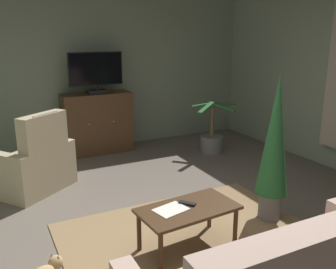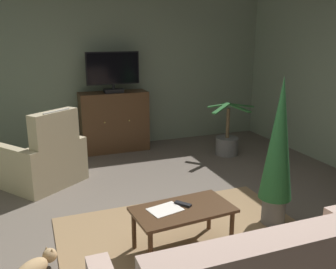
{
  "view_description": "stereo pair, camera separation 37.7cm",
  "coord_description": "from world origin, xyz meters",
  "px_view_note": "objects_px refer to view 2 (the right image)",
  "views": [
    {
      "loc": [
        -1.66,
        -2.9,
        2.03
      ],
      "look_at": [
        -0.03,
        0.36,
        1.03
      ],
      "focal_mm": 39.3,
      "sensor_mm": 36.0,
      "label": 1
    },
    {
      "loc": [
        -1.32,
        -3.05,
        2.03
      ],
      "look_at": [
        -0.03,
        0.36,
        1.03
      ],
      "focal_mm": 39.3,
      "sensor_mm": 36.0,
      "label": 2
    }
  ],
  "objects_px": {
    "armchair_in_far_corner": "(44,161)",
    "potted_plant_tall_palm_by_window": "(279,147)",
    "television": "(113,71)",
    "coffee_table": "(183,213)",
    "cat": "(34,268)",
    "tv_remote": "(183,204)",
    "folded_newspaper": "(165,210)",
    "tv_cabinet": "(114,123)",
    "potted_plant_leafy_by_curtain": "(227,142)"
  },
  "relations": [
    {
      "from": "television",
      "to": "potted_plant_leafy_by_curtain",
      "type": "xyz_separation_m",
      "value": [
        1.75,
        -0.87,
        -1.2
      ]
    },
    {
      "from": "tv_remote",
      "to": "potted_plant_tall_palm_by_window",
      "type": "distance_m",
      "value": 1.18
    },
    {
      "from": "coffee_table",
      "to": "armchair_in_far_corner",
      "type": "distance_m",
      "value": 2.45
    },
    {
      "from": "television",
      "to": "potted_plant_leafy_by_curtain",
      "type": "bearing_deg",
      "value": -26.5
    },
    {
      "from": "armchair_in_far_corner",
      "to": "folded_newspaper",
      "type": "bearing_deg",
      "value": -65.19
    },
    {
      "from": "armchair_in_far_corner",
      "to": "television",
      "type": "bearing_deg",
      "value": 41.89
    },
    {
      "from": "television",
      "to": "coffee_table",
      "type": "relative_size",
      "value": 0.92
    },
    {
      "from": "armchair_in_far_corner",
      "to": "potted_plant_tall_palm_by_window",
      "type": "xyz_separation_m",
      "value": [
        2.28,
        -2.05,
        0.55
      ]
    },
    {
      "from": "coffee_table",
      "to": "potted_plant_tall_palm_by_window",
      "type": "height_order",
      "value": "potted_plant_tall_palm_by_window"
    },
    {
      "from": "armchair_in_far_corner",
      "to": "potted_plant_tall_palm_by_window",
      "type": "height_order",
      "value": "potted_plant_tall_palm_by_window"
    },
    {
      "from": "television",
      "to": "folded_newspaper",
      "type": "xyz_separation_m",
      "value": [
        -0.26,
        -3.25,
        -0.98
      ]
    },
    {
      "from": "folded_newspaper",
      "to": "potted_plant_leafy_by_curtain",
      "type": "relative_size",
      "value": 0.33
    },
    {
      "from": "television",
      "to": "potted_plant_leafy_by_curtain",
      "type": "distance_m",
      "value": 2.3
    },
    {
      "from": "tv_cabinet",
      "to": "folded_newspaper",
      "type": "distance_m",
      "value": 3.31
    },
    {
      "from": "tv_cabinet",
      "to": "coffee_table",
      "type": "relative_size",
      "value": 1.19
    },
    {
      "from": "television",
      "to": "potted_plant_tall_palm_by_window",
      "type": "bearing_deg",
      "value": -72.03
    },
    {
      "from": "tv_remote",
      "to": "potted_plant_tall_palm_by_window",
      "type": "bearing_deg",
      "value": -125.3
    },
    {
      "from": "folded_newspaper",
      "to": "potted_plant_tall_palm_by_window",
      "type": "relative_size",
      "value": 0.18
    },
    {
      "from": "cat",
      "to": "television",
      "type": "bearing_deg",
      "value": 65.73
    },
    {
      "from": "potted_plant_tall_palm_by_window",
      "to": "cat",
      "type": "xyz_separation_m",
      "value": [
        -2.48,
        -0.06,
        -0.79
      ]
    },
    {
      "from": "tv_cabinet",
      "to": "tv_remote",
      "type": "distance_m",
      "value": 3.27
    },
    {
      "from": "tv_cabinet",
      "to": "potted_plant_leafy_by_curtain",
      "type": "height_order",
      "value": "tv_cabinet"
    },
    {
      "from": "potted_plant_leafy_by_curtain",
      "to": "folded_newspaper",
      "type": "bearing_deg",
      "value": -130.36
    },
    {
      "from": "potted_plant_tall_palm_by_window",
      "to": "cat",
      "type": "bearing_deg",
      "value": -178.72
    },
    {
      "from": "potted_plant_leafy_by_curtain",
      "to": "tv_cabinet",
      "type": "bearing_deg",
      "value": 152.12
    },
    {
      "from": "folded_newspaper",
      "to": "potted_plant_tall_palm_by_window",
      "type": "distance_m",
      "value": 1.37
    },
    {
      "from": "tv_cabinet",
      "to": "potted_plant_tall_palm_by_window",
      "type": "distance_m",
      "value": 3.4
    },
    {
      "from": "armchair_in_far_corner",
      "to": "potted_plant_leafy_by_curtain",
      "type": "distance_m",
      "value": 3.01
    },
    {
      "from": "television",
      "to": "cat",
      "type": "relative_size",
      "value": 1.65
    },
    {
      "from": "tv_cabinet",
      "to": "potted_plant_tall_palm_by_window",
      "type": "relative_size",
      "value": 0.72
    },
    {
      "from": "television",
      "to": "potted_plant_leafy_by_curtain",
      "type": "relative_size",
      "value": 0.99
    },
    {
      "from": "potted_plant_tall_palm_by_window",
      "to": "cat",
      "type": "height_order",
      "value": "potted_plant_tall_palm_by_window"
    },
    {
      "from": "folded_newspaper",
      "to": "tv_remote",
      "type": "bearing_deg",
      "value": -3.85
    },
    {
      "from": "potted_plant_leafy_by_curtain",
      "to": "potted_plant_tall_palm_by_window",
      "type": "relative_size",
      "value": 0.56
    },
    {
      "from": "television",
      "to": "folded_newspaper",
      "type": "relative_size",
      "value": 3.01
    },
    {
      "from": "potted_plant_leafy_by_curtain",
      "to": "tv_remote",
      "type": "bearing_deg",
      "value": -127.9
    },
    {
      "from": "coffee_table",
      "to": "armchair_in_far_corner",
      "type": "height_order",
      "value": "armchair_in_far_corner"
    },
    {
      "from": "armchair_in_far_corner",
      "to": "cat",
      "type": "bearing_deg",
      "value": -95.58
    },
    {
      "from": "tv_cabinet",
      "to": "television",
      "type": "relative_size",
      "value": 1.3
    },
    {
      "from": "potted_plant_leafy_by_curtain",
      "to": "cat",
      "type": "bearing_deg",
      "value": -143.75
    },
    {
      "from": "tv_cabinet",
      "to": "armchair_in_far_corner",
      "type": "xyz_separation_m",
      "value": [
        -1.25,
        -1.17,
        -0.17
      ]
    },
    {
      "from": "tv_remote",
      "to": "cat",
      "type": "height_order",
      "value": "tv_remote"
    },
    {
      "from": "folded_newspaper",
      "to": "potted_plant_leafy_by_curtain",
      "type": "height_order",
      "value": "potted_plant_leafy_by_curtain"
    },
    {
      "from": "tv_remote",
      "to": "folded_newspaper",
      "type": "relative_size",
      "value": 0.57
    },
    {
      "from": "potted_plant_tall_palm_by_window",
      "to": "cat",
      "type": "distance_m",
      "value": 2.61
    },
    {
      "from": "cat",
      "to": "potted_plant_leafy_by_curtain",
      "type": "bearing_deg",
      "value": 36.25
    },
    {
      "from": "tv_remote",
      "to": "armchair_in_far_corner",
      "type": "height_order",
      "value": "armchair_in_far_corner"
    },
    {
      "from": "potted_plant_leafy_by_curtain",
      "to": "potted_plant_tall_palm_by_window",
      "type": "bearing_deg",
      "value": -107.52
    },
    {
      "from": "television",
      "to": "coffee_table",
      "type": "xyz_separation_m",
      "value": [
        -0.1,
        -3.28,
        -1.03
      ]
    },
    {
      "from": "television",
      "to": "coffee_table",
      "type": "bearing_deg",
      "value": -91.68
    }
  ]
}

